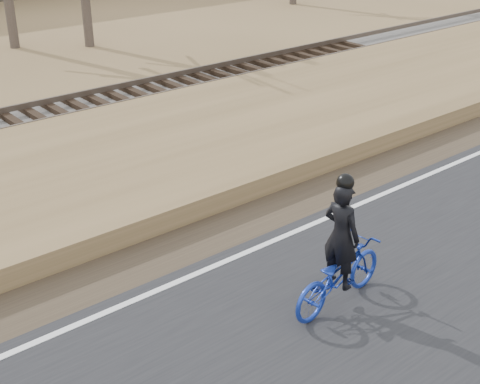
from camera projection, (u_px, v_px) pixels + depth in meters
cyclist at (339, 265)px, 10.07m from camera, size 2.03×0.88×2.19m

